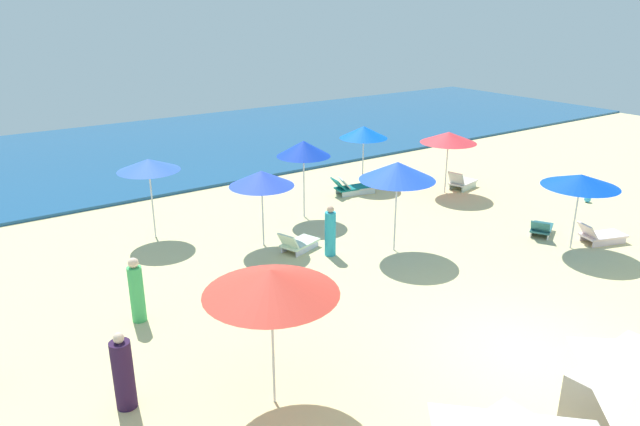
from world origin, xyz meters
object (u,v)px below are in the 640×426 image
(umbrella_2, at_px, (261,178))
(umbrella_3, at_px, (271,282))
(lounge_chair_0_0, at_px, (462,182))
(umbrella_6, at_px, (397,171))
(lounge_chair_5_1, at_px, (600,235))
(beach_ball_0, at_px, (588,199))
(lounge_chair_5_0, at_px, (541,228))
(beachgoer_3, at_px, (330,233))
(lounge_chair_1_0, at_px, (350,188))
(umbrella_1, at_px, (364,132))
(lounge_chair_2_0, at_px, (298,243))
(beachgoer_2, at_px, (137,292))
(lounge_chair_1_1, at_px, (356,187))
(umbrella_5, at_px, (581,181))
(umbrella_7, at_px, (148,165))
(umbrella_0, at_px, (449,137))
(beachgoer_0, at_px, (123,373))
(umbrella_4, at_px, (304,149))

(umbrella_2, relative_size, umbrella_3, 0.88)
(lounge_chair_0_0, distance_m, umbrella_6, 7.45)
(lounge_chair_5_1, xyz_separation_m, beach_ball_0, (3.34, 2.48, -0.12))
(lounge_chair_5_0, distance_m, beachgoer_3, 7.05)
(lounge_chair_1_0, bearing_deg, umbrella_1, -49.96)
(lounge_chair_2_0, relative_size, beachgoer_2, 0.89)
(lounge_chair_1_0, height_order, beachgoer_2, beachgoer_2)
(beach_ball_0, bearing_deg, umbrella_2, 164.50)
(lounge_chair_1_0, height_order, lounge_chair_1_1, lounge_chair_1_0)
(umbrella_5, relative_size, umbrella_6, 0.85)
(umbrella_7, bearing_deg, umbrella_3, -96.50)
(lounge_chair_2_0, bearing_deg, beachgoer_3, -161.05)
(umbrella_0, relative_size, umbrella_6, 0.88)
(umbrella_2, distance_m, beachgoer_0, 8.04)
(lounge_chair_0_0, relative_size, umbrella_3, 0.54)
(umbrella_1, bearing_deg, lounge_chair_1_1, -140.33)
(umbrella_5, relative_size, lounge_chair_5_0, 1.73)
(lounge_chair_5_0, relative_size, beachgoer_0, 0.87)
(beachgoer_0, bearing_deg, umbrella_1, 94.19)
(umbrella_0, xyz_separation_m, lounge_chair_5_1, (0.18, -6.42, -1.97))
(umbrella_7, height_order, beachgoer_0, umbrella_7)
(umbrella_3, relative_size, umbrella_4, 1.00)
(umbrella_2, relative_size, lounge_chair_2_0, 1.67)
(beachgoer_2, height_order, beach_ball_0, beachgoer_2)
(lounge_chair_1_1, height_order, umbrella_5, umbrella_5)
(lounge_chair_5_0, xyz_separation_m, lounge_chair_5_1, (0.96, -1.45, 0.02))
(beachgoer_0, bearing_deg, umbrella_2, 101.42)
(umbrella_5, bearing_deg, beachgoer_0, 178.72)
(umbrella_3, xyz_separation_m, lounge_chair_5_1, (12.32, 0.88, -2.25))
(lounge_chair_5_1, bearing_deg, lounge_chair_5_0, 51.60)
(lounge_chair_1_1, relative_size, umbrella_6, 0.57)
(beachgoer_2, bearing_deg, umbrella_3, 66.13)
(umbrella_1, height_order, lounge_chair_2_0, umbrella_1)
(umbrella_0, xyz_separation_m, umbrella_7, (-11.08, 1.98, 0.17))
(lounge_chair_0_0, distance_m, umbrella_2, 9.66)
(umbrella_6, bearing_deg, beach_ball_0, -4.82)
(umbrella_4, bearing_deg, umbrella_7, 167.11)
(lounge_chair_1_1, bearing_deg, umbrella_7, 106.63)
(umbrella_1, distance_m, beachgoer_0, 15.21)
(beach_ball_0, bearing_deg, umbrella_0, 131.88)
(lounge_chair_1_0, height_order, beachgoer_3, beachgoer_3)
(umbrella_4, relative_size, beach_ball_0, 10.95)
(lounge_chair_1_1, xyz_separation_m, umbrella_5, (2.00, -8.09, 1.91))
(umbrella_1, relative_size, umbrella_7, 0.94)
(umbrella_6, bearing_deg, lounge_chair_2_0, 146.39)
(umbrella_2, distance_m, umbrella_3, 7.61)
(umbrella_3, xyz_separation_m, beachgoer_0, (-2.32, 1.44, -1.78))
(lounge_chair_0_0, relative_size, beachgoer_0, 0.94)
(umbrella_1, height_order, umbrella_4, umbrella_4)
(umbrella_5, height_order, umbrella_6, umbrella_6)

